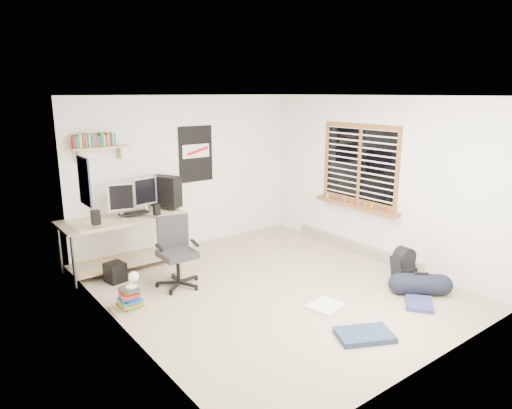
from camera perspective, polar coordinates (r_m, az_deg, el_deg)
floor at (r=6.19m, az=2.23°, el=-10.45°), size 4.00×4.50×0.01m
ceiling at (r=5.64m, az=2.48°, el=13.46°), size 4.00×4.50×0.01m
back_wall at (r=7.63m, az=-8.53°, el=3.95°), size 4.00×0.01×2.50m
left_wall at (r=4.81m, az=-16.43°, el=-2.33°), size 0.01×4.50×2.50m
right_wall at (r=7.21m, az=14.75°, el=3.08°), size 0.01×4.50×2.50m
desk at (r=7.04m, az=-16.10°, el=-4.72°), size 1.83×0.92×0.81m
monitor_left at (r=6.81m, az=-16.57°, el=0.26°), size 0.37×0.18×0.40m
monitor_right at (r=7.07m, az=-13.66°, el=1.03°), size 0.39×0.15×0.42m
pc_tower at (r=7.21m, az=-11.16°, el=1.64°), size 0.39×0.50×0.48m
keyboard at (r=6.90m, az=-15.03°, el=-1.07°), size 0.44×0.19×0.02m
speaker_left at (r=6.48m, az=-19.41°, el=-1.54°), size 0.10×0.10×0.20m
speaker_right at (r=6.74m, az=-12.31°, el=-0.62°), size 0.09×0.09×0.17m
office_chair at (r=6.16m, az=-9.80°, el=-5.81°), size 0.73×0.73×0.94m
wall_shelf at (r=6.87m, az=-18.91°, el=6.75°), size 0.80×0.22×0.24m
poster_back_wall at (r=7.63m, az=-7.52°, el=6.27°), size 0.62×0.03×0.92m
poster_left_wall at (r=5.87m, az=-20.67°, el=2.73°), size 0.02×0.42×0.60m
window at (r=7.32m, az=12.73°, el=4.94°), size 0.10×1.50×1.26m
baseboard_heater at (r=7.65m, az=12.22°, el=-5.17°), size 0.08×2.50×0.18m
backpack at (r=6.59m, az=17.93°, el=-7.66°), size 0.32×0.27×0.40m
duffel_bag at (r=6.32m, az=19.84°, el=-9.36°), size 0.39×0.39×0.54m
tshirt at (r=5.73m, az=8.68°, el=-12.43°), size 0.45×0.40×0.04m
jeans_a at (r=5.18m, az=13.41°, el=-15.59°), size 0.69×0.59×0.06m
jeans_b at (r=6.06m, az=19.71°, el=-11.58°), size 0.52×0.50×0.05m
book_stack at (r=5.80m, az=-15.49°, el=-11.05°), size 0.53×0.46×0.33m
desk_lamp at (r=5.70m, az=-15.38°, el=-8.98°), size 0.22×0.26×0.22m
subwoofer at (r=6.62m, az=-17.18°, el=-8.08°), size 0.28×0.28×0.27m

